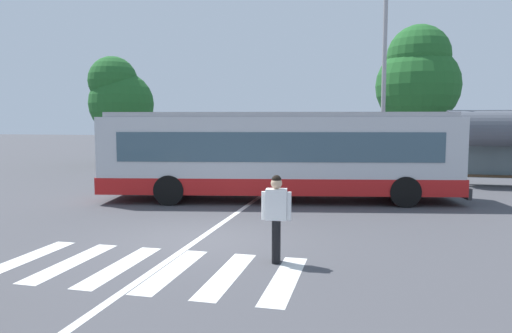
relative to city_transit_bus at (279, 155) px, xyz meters
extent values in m
plane|color=#47474C|center=(-0.82, -5.81, -1.59)|extent=(160.00, 160.00, 0.00)
cylinder|color=black|center=(3.76, 1.92, -1.09)|extent=(1.04, 0.48, 1.00)
cylinder|color=black|center=(4.20, -0.38, -1.09)|extent=(1.04, 0.48, 1.00)
cylinder|color=black|center=(-3.77, 0.47, -1.09)|extent=(1.04, 0.48, 1.00)
cylinder|color=black|center=(-3.32, -1.83, -1.09)|extent=(1.04, 0.48, 1.00)
cube|color=silver|center=(-0.02, 0.00, 0.04)|extent=(12.24, 4.77, 2.55)
cube|color=red|center=(-0.02, 0.00, -0.96)|extent=(12.36, 4.82, 0.55)
cube|color=#3D5666|center=(-0.02, 0.00, 0.34)|extent=(10.84, 4.55, 0.96)
cube|color=#3D5666|center=(5.86, 1.13, 0.24)|extent=(0.46, 2.21, 1.63)
cube|color=black|center=(5.86, 1.13, 1.13)|extent=(0.43, 1.91, 0.28)
cube|color=#99999E|center=(-0.02, 0.00, 1.39)|extent=(11.73, 4.48, 0.16)
cube|color=#28282B|center=(5.98, 1.15, -1.16)|extent=(0.60, 2.53, 0.36)
cylinder|color=black|center=(1.30, -7.09, -1.16)|extent=(0.16, 0.16, 0.85)
cylinder|color=black|center=(1.31, -7.22, -1.16)|extent=(0.16, 0.16, 0.85)
cube|color=white|center=(1.30, -7.16, -0.44)|extent=(0.42, 0.30, 0.60)
cylinder|color=white|center=(1.06, -7.18, -0.47)|extent=(0.10, 0.10, 0.55)
cylinder|color=white|center=(1.54, -7.13, -0.47)|extent=(0.10, 0.10, 0.55)
sphere|color=tan|center=(1.30, -7.16, -0.03)|extent=(0.22, 0.22, 0.22)
sphere|color=black|center=(1.30, -7.16, 0.04)|extent=(0.19, 0.19, 0.19)
cylinder|color=black|center=(-3.53, 11.65, -1.27)|extent=(0.21, 0.64, 0.64)
cylinder|color=black|center=(-1.85, 11.63, -1.27)|extent=(0.21, 0.64, 0.64)
cylinder|color=black|center=(-3.56, 8.86, -1.27)|extent=(0.21, 0.64, 0.64)
cylinder|color=black|center=(-1.89, 8.84, -1.27)|extent=(0.21, 0.64, 0.64)
cube|color=#38383D|center=(-2.71, 10.24, -0.95)|extent=(1.88, 4.52, 0.52)
cube|color=#3D5666|center=(-2.71, 10.15, -0.47)|extent=(1.63, 2.18, 0.44)
cube|color=#38383D|center=(-2.71, 10.15, -0.28)|extent=(1.55, 2.00, 0.09)
cylinder|color=black|center=(-0.64, 11.35, -1.27)|extent=(0.21, 0.64, 0.64)
cylinder|color=black|center=(1.04, 11.33, -1.27)|extent=(0.21, 0.64, 0.64)
cylinder|color=black|center=(-0.67, 8.56, -1.27)|extent=(0.21, 0.64, 0.64)
cylinder|color=black|center=(1.01, 8.54, -1.27)|extent=(0.21, 0.64, 0.64)
cube|color=black|center=(0.19, 9.94, -0.95)|extent=(1.87, 4.52, 0.52)
cube|color=#3D5666|center=(0.19, 9.85, -0.47)|extent=(1.62, 2.18, 0.44)
cube|color=black|center=(0.19, 9.85, -0.28)|extent=(1.55, 2.00, 0.09)
cylinder|color=black|center=(2.04, 11.19, -1.27)|extent=(0.21, 0.64, 0.64)
cylinder|color=black|center=(3.71, 11.18, -1.27)|extent=(0.21, 0.64, 0.64)
cylinder|color=black|center=(2.01, 8.40, -1.27)|extent=(0.21, 0.64, 0.64)
cylinder|color=black|center=(3.69, 8.39, -1.27)|extent=(0.21, 0.64, 0.64)
cube|color=white|center=(2.86, 9.79, -0.95)|extent=(1.86, 4.51, 0.52)
cube|color=#3D5666|center=(2.86, 9.70, -0.47)|extent=(1.62, 2.17, 0.44)
cube|color=white|center=(2.86, 9.70, -0.28)|extent=(1.54, 1.99, 0.09)
cylinder|color=#28282B|center=(6.35, 5.48, -0.44)|extent=(0.12, 0.12, 2.30)
cube|color=slate|center=(8.42, 6.18, -0.32)|extent=(3.98, 0.04, 1.93)
cylinder|color=#515660|center=(8.42, 5.48, 0.89)|extent=(4.23, 1.54, 1.54)
cube|color=#4C3823|center=(8.42, 5.48, -1.14)|extent=(3.31, 0.36, 0.08)
cylinder|color=#939399|center=(3.68, 6.53, 2.97)|extent=(0.20, 0.20, 9.12)
cylinder|color=brown|center=(-12.27, 11.00, -0.34)|extent=(0.36, 0.36, 2.50)
sphere|color=#236028|center=(-12.27, 11.00, 2.33)|extent=(4.05, 4.05, 4.05)
sphere|color=#236028|center=(-12.64, 10.69, 3.75)|extent=(3.04, 3.04, 3.04)
cylinder|color=brown|center=(6.02, 15.06, 0.01)|extent=(0.36, 0.36, 3.19)
sphere|color=#236028|center=(6.02, 15.06, 3.41)|extent=(5.17, 5.17, 5.17)
sphere|color=#236028|center=(6.01, 14.95, 5.22)|extent=(3.88, 3.88, 3.88)
cube|color=silver|center=(-3.64, -8.09, -1.58)|extent=(0.45, 2.61, 0.01)
cube|color=silver|center=(-2.58, -8.09, -1.58)|extent=(0.45, 2.61, 0.01)
cube|color=silver|center=(-1.52, -8.09, -1.58)|extent=(0.45, 2.61, 0.01)
cube|color=silver|center=(-0.47, -8.09, -1.58)|extent=(0.45, 2.61, 0.01)
cube|color=silver|center=(0.59, -8.09, -1.58)|extent=(0.45, 2.61, 0.01)
cube|color=silver|center=(1.64, -8.09, -1.58)|extent=(0.45, 2.61, 0.01)
cube|color=silver|center=(-0.80, -3.81, -1.59)|extent=(0.16, 24.00, 0.01)
camera|label=1|loc=(2.97, -15.80, 1.14)|focal=32.41mm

